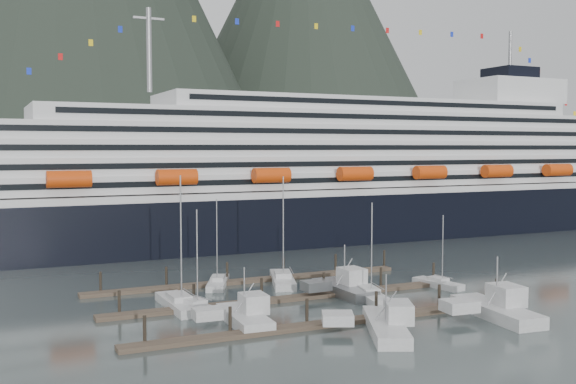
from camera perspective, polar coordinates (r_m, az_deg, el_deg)
name	(u,v)px	position (r m, az deg, el deg)	size (l,w,h in m)	color
ground	(332,302)	(87.14, 3.73, -9.25)	(1600.00, 1600.00, 0.00)	#414C4B
cruise_ship	(332,182)	(147.70, 3.76, 0.83)	(210.00, 30.40, 50.30)	black
dock_near	(336,322)	(76.30, 4.07, -10.91)	(48.18, 2.28, 3.20)	#43372B
dock_mid	(287,298)	(87.57, -0.10, -8.97)	(48.18, 2.28, 3.20)	#43372B
dock_far	(249,280)	(99.27, -3.28, -7.46)	(48.18, 2.28, 3.20)	#43372B
sailboat_a	(194,308)	(82.56, -8.00, -9.72)	(4.88, 9.56, 12.84)	#B5B5B5
sailboat_b	(179,305)	(84.53, -9.21, -9.39)	(3.18, 11.51, 16.90)	#B5B5B5
sailboat_d	(368,296)	(89.20, 6.82, -8.70)	(4.95, 11.46, 13.10)	#B5B5B5
sailboat_e	(218,283)	(96.90, -5.96, -7.69)	(6.05, 9.41, 12.85)	#B5B5B5
sailboat_g	(283,280)	(98.29, -0.46, -7.48)	(6.73, 12.16, 16.10)	#B5B5B5
sailboat_h	(438,284)	(98.16, 12.58, -7.62)	(3.55, 8.22, 10.63)	#B5B5B5
trawler_b	(243,316)	(76.28, -3.80, -10.46)	(8.37, 10.97, 7.01)	#B5B5B5
trawler_c	(384,324)	(73.58, 8.15, -11.03)	(11.16, 13.67, 6.87)	#B5B5B5
trawler_d	(495,309)	(82.54, 17.14, -9.46)	(9.98, 13.45, 7.85)	#B5B5B5
trawler_e	(344,288)	(90.92, 4.72, -8.10)	(8.79, 11.54, 7.44)	gray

